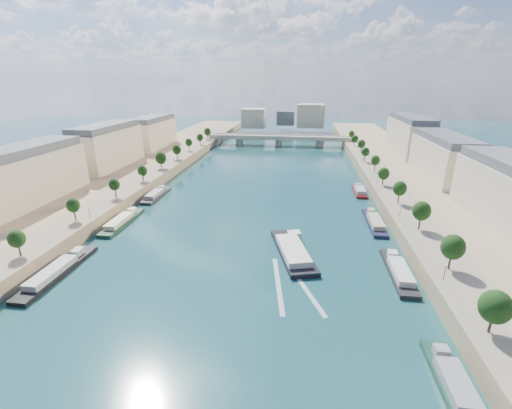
# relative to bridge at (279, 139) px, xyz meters

# --- Properties ---
(ground) EXTENTS (700.00, 700.00, 0.00)m
(ground) POSITION_rel_bridge_xyz_m (0.00, -142.81, -5.08)
(ground) COLOR #0B2E34
(ground) RESTS_ON ground
(quay_left) EXTENTS (44.00, 520.00, 5.00)m
(quay_left) POSITION_rel_bridge_xyz_m (-72.00, -142.81, -2.58)
(quay_left) COLOR #9E8460
(quay_left) RESTS_ON ground
(quay_right) EXTENTS (44.00, 520.00, 5.00)m
(quay_right) POSITION_rel_bridge_xyz_m (72.00, -142.81, -2.58)
(quay_right) COLOR #9E8460
(quay_right) RESTS_ON ground
(pave_left) EXTENTS (14.00, 520.00, 0.10)m
(pave_left) POSITION_rel_bridge_xyz_m (-57.00, -142.81, -0.03)
(pave_left) COLOR gray
(pave_left) RESTS_ON quay_left
(pave_right) EXTENTS (14.00, 520.00, 0.10)m
(pave_right) POSITION_rel_bridge_xyz_m (57.00, -142.81, -0.03)
(pave_right) COLOR gray
(pave_right) RESTS_ON quay_right
(trees_left) EXTENTS (4.80, 268.80, 8.26)m
(trees_left) POSITION_rel_bridge_xyz_m (-55.00, -140.81, 5.39)
(trees_left) COLOR #382B1E
(trees_left) RESTS_ON ground
(trees_right) EXTENTS (4.80, 268.80, 8.26)m
(trees_right) POSITION_rel_bridge_xyz_m (55.00, -132.81, 5.39)
(trees_right) COLOR #382B1E
(trees_right) RESTS_ON ground
(lamps_left) EXTENTS (0.36, 200.36, 4.28)m
(lamps_left) POSITION_rel_bridge_xyz_m (-52.50, -152.81, 2.70)
(lamps_left) COLOR black
(lamps_left) RESTS_ON ground
(lamps_right) EXTENTS (0.36, 200.36, 4.28)m
(lamps_right) POSITION_rel_bridge_xyz_m (52.50, -137.81, 2.70)
(lamps_right) COLOR black
(lamps_right) RESTS_ON ground
(buildings_left) EXTENTS (16.00, 226.00, 23.20)m
(buildings_left) POSITION_rel_bridge_xyz_m (-85.00, -130.81, 11.37)
(buildings_left) COLOR beige
(buildings_left) RESTS_ON ground
(buildings_right) EXTENTS (16.00, 226.00, 23.20)m
(buildings_right) POSITION_rel_bridge_xyz_m (85.00, -130.81, 11.37)
(buildings_right) COLOR beige
(buildings_right) RESTS_ON ground
(skyline) EXTENTS (79.00, 42.00, 22.00)m
(skyline) POSITION_rel_bridge_xyz_m (3.19, 76.71, 9.57)
(skyline) COLOR beige
(skyline) RESTS_ON ground
(bridge) EXTENTS (112.00, 12.00, 8.15)m
(bridge) POSITION_rel_bridge_xyz_m (0.00, 0.00, 0.00)
(bridge) COLOR #C1B79E
(bridge) RESTS_ON ground
(tour_barge) EXTENTS (15.61, 29.74, 3.88)m
(tour_barge) POSITION_rel_bridge_xyz_m (16.92, -180.13, -3.99)
(tour_barge) COLOR black
(tour_barge) RESTS_ON ground
(wake) EXTENTS (14.54, 25.88, 0.04)m
(wake) POSITION_rel_bridge_xyz_m (16.92, -196.71, -5.06)
(wake) COLOR silver
(wake) RESTS_ON ground
(moored_barges_left) EXTENTS (5.00, 152.26, 3.60)m
(moored_barges_left) POSITION_rel_bridge_xyz_m (-45.50, -191.84, -4.24)
(moored_barges_left) COLOR #1C1B3D
(moored_barges_left) RESTS_ON ground
(moored_barges_right) EXTENTS (5.00, 161.88, 3.60)m
(moored_barges_right) POSITION_rel_bridge_xyz_m (45.50, -191.22, -4.24)
(moored_barges_right) COLOR black
(moored_barges_right) RESTS_ON ground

